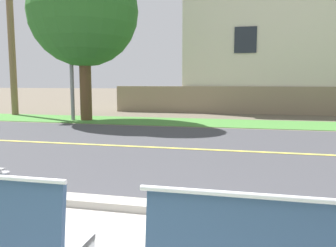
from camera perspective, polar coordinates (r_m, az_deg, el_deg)
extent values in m
plane|color=#665B4C|center=(9.94, 7.80, -2.70)|extent=(140.00, 140.00, 0.00)
cube|color=#ADA89E|center=(4.50, 0.75, -13.83)|extent=(44.00, 0.30, 0.11)
cube|color=#424247|center=(8.47, 6.83, -4.34)|extent=(52.00, 8.00, 0.01)
cube|color=#E0CC4C|center=(8.47, 6.83, -4.30)|extent=(48.00, 0.14, 0.01)
cube|color=#478438|center=(13.98, 9.39, 0.08)|extent=(48.00, 2.80, 0.02)
cube|color=navy|center=(2.24, 18.27, -18.26)|extent=(1.65, 0.12, 0.52)
cylinder|color=silver|center=(2.13, 18.59, -11.52)|extent=(1.72, 0.04, 0.04)
cylinder|color=black|center=(3.30, -24.88, -13.96)|extent=(0.15, 0.42, 0.15)
cylinder|color=black|center=(3.65, -25.05, -16.90)|extent=(0.12, 0.12, 0.43)
cylinder|color=black|center=(3.55, -22.65, -17.49)|extent=(0.12, 0.12, 0.43)
cylinder|color=gray|center=(3.03, -25.21, -11.44)|extent=(0.09, 0.09, 0.46)
cylinder|color=gray|center=(15.48, -15.77, 14.75)|extent=(0.16, 0.16, 7.65)
cylinder|color=brown|center=(15.23, -13.39, 5.86)|extent=(0.49, 0.49, 2.84)
sphere|color=#2D6B28|center=(15.51, -13.72, 17.48)|extent=(4.54, 4.54, 4.54)
cylinder|color=brown|center=(18.94, -24.39, 13.34)|extent=(0.32, 0.32, 7.93)
cube|color=gray|center=(18.26, 11.20, 3.80)|extent=(13.00, 0.36, 1.40)
cube|color=beige|center=(21.62, 19.86, 11.13)|extent=(11.77, 6.40, 6.78)
cube|color=#232833|center=(18.31, 12.62, 13.27)|extent=(1.10, 0.06, 1.30)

